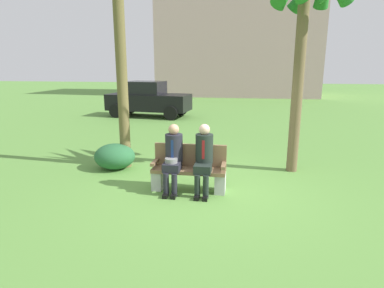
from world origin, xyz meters
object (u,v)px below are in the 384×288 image
at_px(park_bench, 189,170).
at_px(seated_man_left, 173,155).
at_px(shrub_near_bench, 115,156).
at_px(parked_car_near, 148,99).
at_px(building_backdrop, 238,36).
at_px(seated_man_right, 204,155).

bearing_deg(park_bench, seated_man_left, -157.50).
relative_size(shrub_near_bench, parked_car_near, 0.24).
bearing_deg(park_bench, building_backdrop, 89.05).
height_order(seated_man_left, shrub_near_bench, seated_man_left).
xyz_separation_m(parked_car_near, building_backdrop, (3.87, 12.78, 3.89)).
bearing_deg(seated_man_right, shrub_near_bench, 153.13).
xyz_separation_m(park_bench, seated_man_right, (0.30, -0.12, 0.35)).
bearing_deg(seated_man_left, building_backdrop, 88.28).
bearing_deg(parked_car_near, shrub_near_bench, -79.22).
bearing_deg(building_backdrop, park_bench, -90.95).
bearing_deg(park_bench, seated_man_right, -21.07).
xyz_separation_m(park_bench, parked_car_near, (-3.51, 9.03, 0.44)).
bearing_deg(park_bench, parked_car_near, 111.22).
relative_size(seated_man_left, parked_car_near, 0.33).
height_order(seated_man_left, parked_car_near, parked_car_near).
distance_m(park_bench, seated_man_left, 0.46).
bearing_deg(shrub_near_bench, seated_man_right, -26.87).
relative_size(seated_man_right, shrub_near_bench, 1.39).
distance_m(park_bench, seated_man_right, 0.47).
distance_m(park_bench, building_backdrop, 22.24).
distance_m(parked_car_near, building_backdrop, 13.91).
bearing_deg(park_bench, shrub_near_bench, 152.30).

